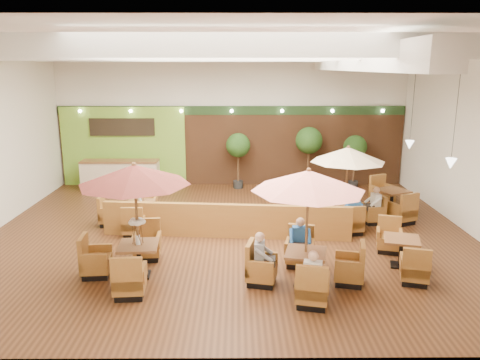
{
  "coord_description": "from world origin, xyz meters",
  "views": [
    {
      "loc": [
        0.22,
        -12.92,
        4.77
      ],
      "look_at": [
        0.3,
        0.5,
        1.5
      ],
      "focal_mm": 35.0,
      "sensor_mm": 36.0,
      "label": 1
    }
  ],
  "objects_px": {
    "service_counter": "(121,175)",
    "table_4": "(401,253)",
    "table_1": "(308,206)",
    "topiary_0": "(238,147)",
    "diner_4": "(374,201)",
    "topiary_2": "(355,149)",
    "table_3": "(133,211)",
    "booth_divider": "(226,221)",
    "diner_0": "(313,272)",
    "topiary_1": "(309,143)",
    "diner_2": "(262,253)",
    "diner_1": "(300,237)",
    "table_0": "(133,196)",
    "table_5": "(391,202)",
    "diner_3": "(352,209)",
    "table_2": "(347,171)"
  },
  "relations": [
    {
      "from": "service_counter",
      "to": "table_4",
      "type": "xyz_separation_m",
      "value": [
        8.61,
        -7.4,
        -0.23
      ]
    },
    {
      "from": "service_counter",
      "to": "table_1",
      "type": "xyz_separation_m",
      "value": [
        6.14,
        -8.34,
        1.24
      ]
    },
    {
      "from": "topiary_0",
      "to": "diner_4",
      "type": "bearing_deg",
      "value": -46.31
    },
    {
      "from": "table_4",
      "to": "topiary_2",
      "type": "height_order",
      "value": "topiary_2"
    },
    {
      "from": "topiary_0",
      "to": "diner_4",
      "type": "xyz_separation_m",
      "value": [
        4.2,
        -4.4,
        -0.93
      ]
    },
    {
      "from": "table_1",
      "to": "table_4",
      "type": "height_order",
      "value": "table_1"
    },
    {
      "from": "table_1",
      "to": "table_3",
      "type": "distance_m",
      "value": 6.35
    },
    {
      "from": "booth_divider",
      "to": "diner_0",
      "type": "relative_size",
      "value": 9.43
    },
    {
      "from": "table_1",
      "to": "table_4",
      "type": "relative_size",
      "value": 1.06
    },
    {
      "from": "topiary_2",
      "to": "diner_0",
      "type": "relative_size",
      "value": 2.83
    },
    {
      "from": "topiary_1",
      "to": "diner_2",
      "type": "xyz_separation_m",
      "value": [
        -2.29,
        -8.54,
        -1.09
      ]
    },
    {
      "from": "table_4",
      "to": "diner_0",
      "type": "xyz_separation_m",
      "value": [
        -2.47,
        -1.92,
        0.39
      ]
    },
    {
      "from": "diner_1",
      "to": "topiary_0",
      "type": "bearing_deg",
      "value": -75.49
    },
    {
      "from": "table_1",
      "to": "topiary_0",
      "type": "distance_m",
      "value": 8.67
    },
    {
      "from": "service_counter",
      "to": "table_0",
      "type": "bearing_deg",
      "value": -74.01
    },
    {
      "from": "table_5",
      "to": "topiary_0",
      "type": "distance_m",
      "value": 6.23
    },
    {
      "from": "table_4",
      "to": "table_5",
      "type": "distance_m",
      "value": 4.39
    },
    {
      "from": "diner_3",
      "to": "table_5",
      "type": "bearing_deg",
      "value": 42.08
    },
    {
      "from": "table_1",
      "to": "topiary_0",
      "type": "bearing_deg",
      "value": 112.74
    },
    {
      "from": "topiary_1",
      "to": "diner_0",
      "type": "relative_size",
      "value": 3.27
    },
    {
      "from": "diner_3",
      "to": "diner_4",
      "type": "xyz_separation_m",
      "value": [
        0.9,
        0.9,
        -0.02
      ]
    },
    {
      "from": "table_3",
      "to": "table_4",
      "type": "distance_m",
      "value": 7.82
    },
    {
      "from": "table_5",
      "to": "diner_0",
      "type": "distance_m",
      "value": 7.14
    },
    {
      "from": "diner_0",
      "to": "diner_3",
      "type": "distance_m",
      "value": 4.6
    },
    {
      "from": "topiary_2",
      "to": "table_1",
      "type": "bearing_deg",
      "value": -110.21
    },
    {
      "from": "table_2",
      "to": "diner_0",
      "type": "xyz_separation_m",
      "value": [
        -1.81,
        -5.12,
        -0.95
      ]
    },
    {
      "from": "diner_3",
      "to": "diner_1",
      "type": "bearing_deg",
      "value": -133.9
    },
    {
      "from": "table_0",
      "to": "diner_4",
      "type": "relative_size",
      "value": 3.8
    },
    {
      "from": "topiary_1",
      "to": "diner_4",
      "type": "height_order",
      "value": "topiary_1"
    },
    {
      "from": "booth_divider",
      "to": "diner_3",
      "type": "distance_m",
      "value": 3.69
    },
    {
      "from": "diner_1",
      "to": "diner_4",
      "type": "distance_m",
      "value": 4.17
    },
    {
      "from": "topiary_2",
      "to": "diner_0",
      "type": "distance_m",
      "value": 10.06
    },
    {
      "from": "table_4",
      "to": "topiary_0",
      "type": "xyz_separation_m",
      "value": [
        -3.95,
        7.6,
        1.3
      ]
    },
    {
      "from": "table_3",
      "to": "topiary_0",
      "type": "distance_m",
      "value": 5.7
    },
    {
      "from": "table_1",
      "to": "diner_4",
      "type": "distance_m",
      "value": 5.07
    },
    {
      "from": "topiary_2",
      "to": "diner_2",
      "type": "xyz_separation_m",
      "value": [
        -4.12,
        -8.54,
        -0.84
      ]
    },
    {
      "from": "table_0",
      "to": "topiary_2",
      "type": "relative_size",
      "value": 1.27
    },
    {
      "from": "table_0",
      "to": "table_2",
      "type": "bearing_deg",
      "value": 28.98
    },
    {
      "from": "topiary_1",
      "to": "diner_4",
      "type": "distance_m",
      "value": 4.75
    },
    {
      "from": "diner_1",
      "to": "diner_3",
      "type": "height_order",
      "value": "diner_3"
    },
    {
      "from": "table_0",
      "to": "table_4",
      "type": "height_order",
      "value": "table_0"
    },
    {
      "from": "table_2",
      "to": "topiary_0",
      "type": "relative_size",
      "value": 1.11
    },
    {
      "from": "table_4",
      "to": "topiary_0",
      "type": "height_order",
      "value": "topiary_0"
    },
    {
      "from": "table_5",
      "to": "diner_3",
      "type": "xyz_separation_m",
      "value": [
        -1.79,
        -1.94,
        0.36
      ]
    },
    {
      "from": "service_counter",
      "to": "table_4",
      "type": "height_order",
      "value": "service_counter"
    },
    {
      "from": "table_1",
      "to": "booth_divider",
      "type": "bearing_deg",
      "value": 134.81
    },
    {
      "from": "table_1",
      "to": "table_4",
      "type": "distance_m",
      "value": 3.02
    },
    {
      "from": "table_0",
      "to": "topiary_2",
      "type": "xyz_separation_m",
      "value": [
        7.02,
        8.11,
        -0.35
      ]
    },
    {
      "from": "diner_1",
      "to": "diner_3",
      "type": "distance_m",
      "value": 2.9
    },
    {
      "from": "topiary_0",
      "to": "diner_0",
      "type": "relative_size",
      "value": 2.95
    }
  ]
}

